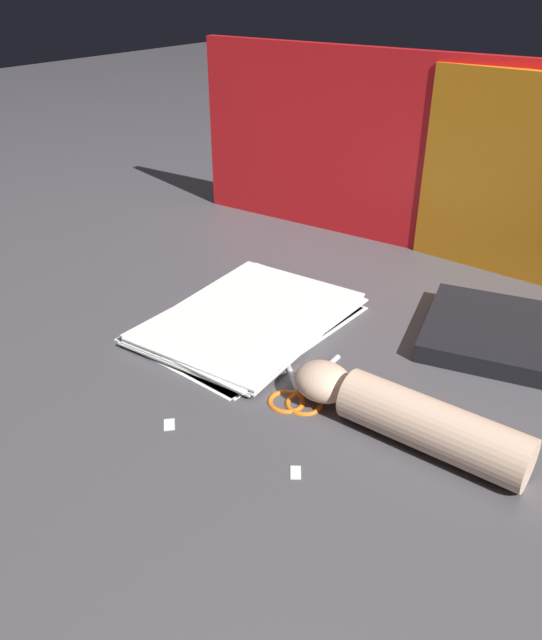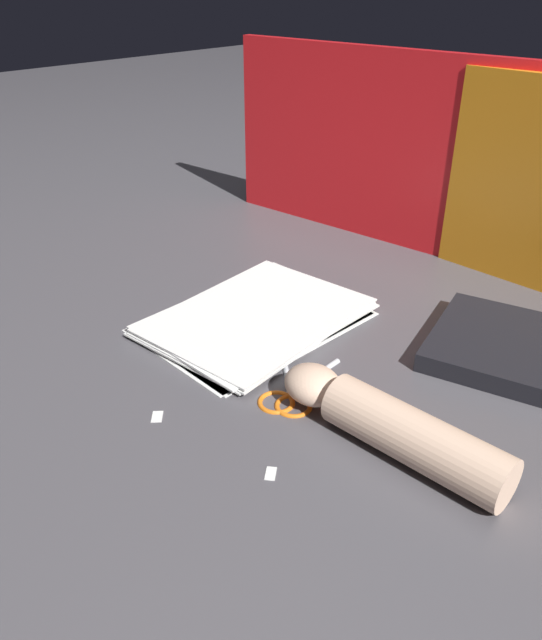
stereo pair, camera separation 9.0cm
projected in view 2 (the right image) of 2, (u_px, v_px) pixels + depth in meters
ground_plane at (299, 360)px, 0.92m from camera, size 6.00×6.00×0.00m
backdrop_panel_left at (409, 154)px, 1.21m from camera, size 0.84×0.09×0.37m
paper_stack at (255, 318)px, 1.01m from camera, size 0.28×0.36×0.02m
book_closed at (506, 347)px, 0.93m from camera, size 0.26×0.27×0.03m
scissors at (290, 391)px, 0.85m from camera, size 0.14×0.16×0.01m
hand_forearm at (391, 426)px, 0.74m from camera, size 0.31×0.07×0.06m
paper_scrap_near at (271, 473)px, 0.72m from camera, size 0.02×0.02×0.00m
paper_scrap_mid at (157, 416)px, 0.81m from camera, size 0.03×0.03×0.00m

